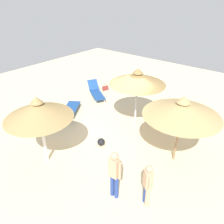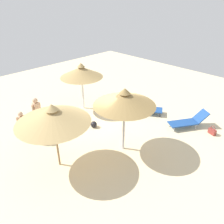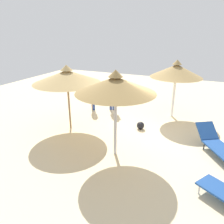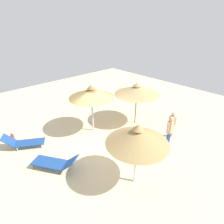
# 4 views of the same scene
# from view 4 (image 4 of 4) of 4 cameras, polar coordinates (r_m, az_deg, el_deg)

# --- Properties ---
(ground) EXTENTS (24.00, 24.00, 0.10)m
(ground) POSITION_cam_4_polar(r_m,az_deg,el_deg) (10.21, -2.60, -9.39)
(ground) COLOR beige
(parasol_umbrella_near_right) EXTENTS (2.35, 2.35, 2.71)m
(parasol_umbrella_near_right) POSITION_cam_4_polar(r_m,az_deg,el_deg) (6.73, 7.89, -7.50)
(parasol_umbrella_near_right) COLOR white
(parasol_umbrella_near_right) RESTS_ON ground
(parasol_umbrella_front) EXTENTS (2.49, 2.49, 2.85)m
(parasol_umbrella_front) POSITION_cam_4_polar(r_m,az_deg,el_deg) (10.12, -6.41, 5.83)
(parasol_umbrella_front) COLOR #B2B2B7
(parasol_umbrella_front) RESTS_ON ground
(parasol_umbrella_edge) EXTENTS (2.69, 2.69, 2.68)m
(parasol_umbrella_edge) POSITION_cam_4_polar(r_m,az_deg,el_deg) (11.10, 7.69, 6.77)
(parasol_umbrella_edge) COLOR olive
(parasol_umbrella_edge) RESTS_ON ground
(lounge_chair_far_left) EXTENTS (1.99, 1.55, 0.81)m
(lounge_chair_far_left) POSITION_cam_4_polar(r_m,az_deg,el_deg) (10.60, -25.74, -8.29)
(lounge_chair_far_left) COLOR #1E478C
(lounge_chair_far_left) RESTS_ON ground
(lounge_chair_back) EXTENTS (1.69, 2.12, 0.76)m
(lounge_chair_back) POSITION_cam_4_polar(r_m,az_deg,el_deg) (8.74, -16.97, -14.70)
(lounge_chair_back) COLOR #1E478C
(lounge_chair_back) RESTS_ON ground
(person_standing_near_left) EXTENTS (0.45, 0.24, 1.75)m
(person_standing_near_left) POSITION_cam_4_polar(r_m,az_deg,el_deg) (9.71, 17.36, -5.37)
(person_standing_near_left) COLOR navy
(person_standing_near_left) RESTS_ON ground
(person_standing_far_right) EXTENTS (0.37, 0.34, 1.54)m
(person_standing_far_right) POSITION_cam_4_polar(r_m,az_deg,el_deg) (10.64, 18.06, -3.38)
(person_standing_far_right) COLOR tan
(person_standing_far_right) RESTS_ON ground
(handbag) EXTENTS (0.28, 0.41, 0.45)m
(handbag) POSITION_cam_4_polar(r_m,az_deg,el_deg) (11.62, -28.47, -6.96)
(handbag) COLOR maroon
(handbag) RESTS_ON ground
(beach_ball) EXTENTS (0.32, 0.32, 0.32)m
(beach_ball) POSITION_cam_4_polar(r_m,az_deg,el_deg) (9.60, 1.43, -10.49)
(beach_ball) COLOR black
(beach_ball) RESTS_ON ground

